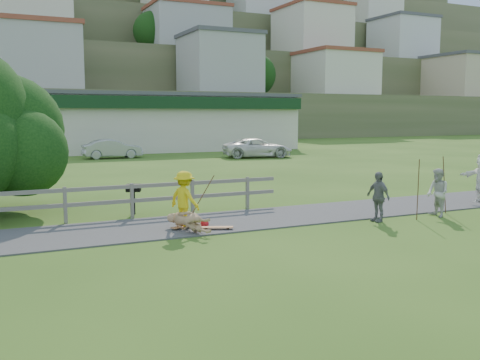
{
  "coord_description": "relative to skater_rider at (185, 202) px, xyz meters",
  "views": [
    {
      "loc": [
        -5.84,
        -13.07,
        3.23
      ],
      "look_at": [
        1.12,
        2.0,
        1.19
      ],
      "focal_mm": 40.0,
      "sensor_mm": 36.0,
      "label": 1
    }
  ],
  "objects": [
    {
      "name": "strip_mall",
      "position": [
        5.05,
        33.93,
        1.8
      ],
      "size": [
        32.5,
        10.75,
        5.1
      ],
      "color": "beige",
      "rests_on": "ground"
    },
    {
      "name": "car_white",
      "position": [
        13.23,
        21.78,
        -0.06
      ],
      "size": [
        5.55,
        3.37,
        1.44
      ],
      "primitive_type": "imported",
      "rotation": [
        0.0,
        0.0,
        1.37
      ],
      "color": "silver",
      "rests_on": "ground"
    },
    {
      "name": "car_silver",
      "position": [
        3.15,
        25.59,
        -0.08
      ],
      "size": [
        4.29,
        1.52,
        1.41
      ],
      "primitive_type": "imported",
      "rotation": [
        0.0,
        0.0,
        1.58
      ],
      "color": "#989AA0",
      "rests_on": "ground"
    },
    {
      "name": "skater_fallen",
      "position": [
        -0.03,
        -0.41,
        -0.48
      ],
      "size": [
        1.7,
        0.89,
        0.6
      ],
      "primitive_type": "imported",
      "rotation": [
        0.0,
        0.0,
        0.31
      ],
      "color": "tan",
      "rests_on": "ground"
    },
    {
      "name": "skater_rider",
      "position": [
        0.0,
        0.0,
        0.0
      ],
      "size": [
        0.98,
        1.16,
        1.56
      ],
      "primitive_type": "imported",
      "rotation": [
        0.0,
        0.0,
        2.05
      ],
      "color": "yellow",
      "rests_on": "ground"
    },
    {
      "name": "bbq",
      "position": [
        -0.74,
        2.92,
        -0.29
      ],
      "size": [
        0.55,
        0.5,
        0.99
      ],
      "primitive_type": null,
      "rotation": [
        0.0,
        0.0,
        -0.4
      ],
      "color": "black",
      "rests_on": "ground"
    },
    {
      "name": "pole_rider",
      "position": [
        0.6,
        0.4,
        0.08
      ],
      "size": [
        0.03,
        0.03,
        1.72
      ],
      "primitive_type": "cylinder",
      "color": "#503420",
      "rests_on": "ground"
    },
    {
      "name": "path",
      "position": [
        1.05,
        0.49,
        -0.76
      ],
      "size": [
        34.0,
        3.0,
        0.04
      ],
      "primitive_type": "cube",
      "color": "#3D3C3F",
      "rests_on": "ground"
    },
    {
      "name": "longboard_fallen",
      "position": [
        0.77,
        -0.51,
        -0.73
      ],
      "size": [
        0.91,
        0.53,
        0.1
      ],
      "primitive_type": null,
      "rotation": [
        0.0,
        0.0,
        -0.38
      ],
      "color": "#995E32",
      "rests_on": "ground"
    },
    {
      "name": "helmet",
      "position": [
        0.57,
        -0.06,
        -0.66
      ],
      "size": [
        0.25,
        0.25,
        0.25
      ],
      "primitive_type": "sphere",
      "color": "red",
      "rests_on": "ground"
    },
    {
      "name": "longboard_rider",
      "position": [
        0.0,
        0.0,
        -0.73
      ],
      "size": [
        0.88,
        0.46,
        0.1
      ],
      "primitive_type": null,
      "rotation": [
        0.0,
        0.0,
        0.31
      ],
      "color": "#995E32",
      "rests_on": "ground"
    },
    {
      "name": "pole_spec_right",
      "position": [
        8.5,
        -1.21,
        0.17
      ],
      "size": [
        0.03,
        0.03,
        1.9
      ],
      "primitive_type": "cylinder",
      "color": "#503420",
      "rests_on": "ground"
    },
    {
      "name": "ground",
      "position": [
        1.05,
        -1.01,
        -0.78
      ],
      "size": [
        260.0,
        260.0,
        0.0
      ],
      "primitive_type": "plane",
      "color": "#315418",
      "rests_on": "ground"
    },
    {
      "name": "spectator_b",
      "position": [
        5.7,
        -1.34,
        -0.02
      ],
      "size": [
        0.44,
        0.92,
        1.52
      ],
      "primitive_type": "imported",
      "rotation": [
        0.0,
        0.0,
        4.8
      ],
      "color": "slate",
      "rests_on": "ground"
    },
    {
      "name": "pole_spec_left",
      "position": [
        6.96,
        -1.67,
        0.16
      ],
      "size": [
        0.03,
        0.03,
        1.87
      ],
      "primitive_type": "cylinder",
      "color": "#503420",
      "rests_on": "ground"
    },
    {
      "name": "hillside",
      "position": [
        1.05,
        90.3,
        13.63
      ],
      "size": [
        220.0,
        67.0,
        47.5
      ],
      "color": "#45512F",
      "rests_on": "ground"
    },
    {
      "name": "spectator_a",
      "position": [
        7.89,
        -1.54,
        -0.01
      ],
      "size": [
        0.71,
        0.84,
        1.54
      ],
      "primitive_type": "imported",
      "rotation": [
        0.0,
        0.0,
        4.53
      ],
      "color": "#BCBCB8",
      "rests_on": "ground"
    },
    {
      "name": "fence",
      "position": [
        -3.56,
        2.29,
        -0.06
      ],
      "size": [
        15.05,
        0.1,
        1.1
      ],
      "color": "#67635B",
      "rests_on": "ground"
    }
  ]
}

